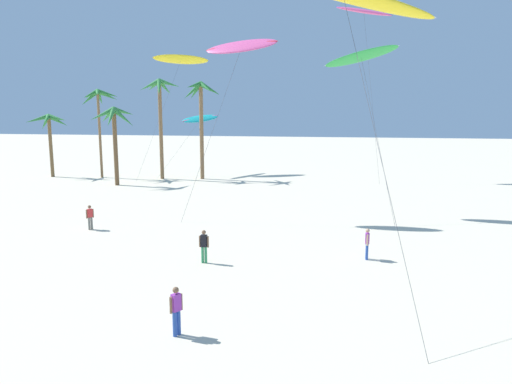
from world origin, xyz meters
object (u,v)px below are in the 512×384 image
(flying_kite_1, at_px, (361,56))
(flying_kite_3, at_px, (181,59))
(flying_kite_7, at_px, (364,11))
(person_near_right, at_px, (367,243))
(person_foreground_walker, at_px, (204,245))
(palm_tree_3, at_px, (160,101))
(palm_tree_1, at_px, (98,101))
(flying_kite_5, at_px, (201,119))
(flying_kite_2, at_px, (241,46))
(palm_tree_0, at_px, (49,126))
(person_near_left, at_px, (176,309))
(palm_tree_4, at_px, (201,101))
(person_mid_field, at_px, (90,216))
(palm_tree_2, at_px, (114,124))

(flying_kite_1, relative_size, flying_kite_3, 0.85)
(flying_kite_1, bearing_deg, flying_kite_7, 88.68)
(flying_kite_7, height_order, person_near_right, flying_kite_7)
(person_foreground_walker, xyz_separation_m, person_near_right, (7.96, 2.16, -0.03))
(palm_tree_3, bearing_deg, palm_tree_1, -176.51)
(flying_kite_3, distance_m, flying_kite_5, 8.02)
(palm_tree_3, distance_m, flying_kite_2, 22.27)
(palm_tree_0, height_order, flying_kite_3, flying_kite_3)
(flying_kite_2, relative_size, person_foreground_walker, 7.57)
(flying_kite_5, bearing_deg, person_foreground_walker, -72.14)
(person_near_left, bearing_deg, flying_kite_7, 81.07)
(palm_tree_0, distance_m, flying_kite_7, 37.85)
(flying_kite_2, relative_size, flying_kite_3, 0.87)
(palm_tree_0, relative_size, flying_kite_3, 0.50)
(palm_tree_4, distance_m, person_mid_field, 25.35)
(flying_kite_2, xyz_separation_m, person_mid_field, (-8.64, -5.78, -11.00))
(palm_tree_4, relative_size, person_near_left, 6.35)
(palm_tree_1, relative_size, person_near_right, 6.26)
(person_near_left, xyz_separation_m, person_near_right, (6.52, 9.81, -0.05))
(palm_tree_2, xyz_separation_m, palm_tree_3, (2.74, 5.48, 2.38))
(palm_tree_3, distance_m, flying_kite_3, 8.72)
(flying_kite_3, height_order, person_mid_field, flying_kite_3)
(flying_kite_3, relative_size, person_foreground_walker, 8.73)
(flying_kite_7, bearing_deg, palm_tree_1, -168.17)
(palm_tree_3, bearing_deg, flying_kite_1, -33.81)
(flying_kite_5, relative_size, flying_kite_7, 0.41)
(palm_tree_1, distance_m, flying_kite_2, 26.93)
(person_mid_field, bearing_deg, flying_kite_1, 28.23)
(palm_tree_0, bearing_deg, person_near_left, -50.91)
(palm_tree_4, bearing_deg, person_near_left, -73.71)
(palm_tree_3, height_order, flying_kite_2, flying_kite_2)
(palm_tree_1, distance_m, palm_tree_4, 11.83)
(palm_tree_3, relative_size, flying_kite_3, 0.76)
(flying_kite_7, bearing_deg, palm_tree_2, -155.66)
(palm_tree_0, height_order, person_near_left, palm_tree_0)
(palm_tree_2, relative_size, palm_tree_3, 0.72)
(palm_tree_1, bearing_deg, palm_tree_4, 5.89)
(flying_kite_3, bearing_deg, palm_tree_0, -149.10)
(flying_kite_1, bearing_deg, person_near_left, -105.66)
(palm_tree_0, xyz_separation_m, person_near_right, (35.05, -25.31, -5.03))
(palm_tree_2, height_order, flying_kite_3, flying_kite_3)
(palm_tree_1, distance_m, flying_kite_1, 31.95)
(flying_kite_5, bearing_deg, palm_tree_3, -121.28)
(flying_kite_2, distance_m, flying_kite_3, 27.93)
(flying_kite_3, distance_m, person_foreground_walker, 40.18)
(palm_tree_0, xyz_separation_m, flying_kite_2, (26.54, -16.55, 5.96))
(palm_tree_0, bearing_deg, flying_kite_5, 20.40)
(palm_tree_2, distance_m, flying_kite_2, 20.86)
(flying_kite_5, relative_size, person_near_right, 4.88)
(palm_tree_2, height_order, flying_kite_5, palm_tree_2)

